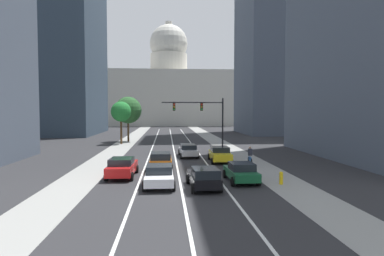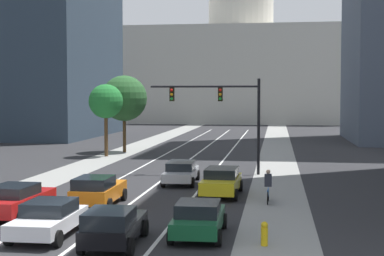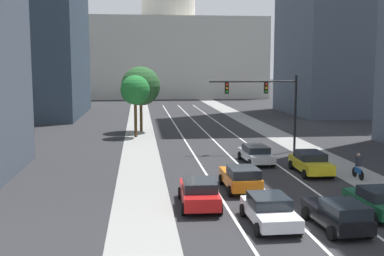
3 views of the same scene
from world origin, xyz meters
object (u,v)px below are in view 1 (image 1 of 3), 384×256
object	(u,v)px
car_green	(241,172)
car_white	(159,175)
cyclist	(250,156)
street_tree_mid_left	(128,110)
car_red	(122,167)
traffic_signal_mast	(204,113)
car_yellow	(220,154)
fire_hydrant	(281,178)
car_orange	(161,160)
car_silver	(188,150)
car_black	(204,177)
capitol_building	(169,92)
street_tree_near_left	(121,112)

from	to	relation	value
car_green	car_white	distance (m)	5.86
cyclist	street_tree_mid_left	distance (m)	28.73
car_red	traffic_signal_mast	size ratio (longest dim) A/B	0.60
car_yellow	car_red	bearing A→B (deg)	130.06
car_yellow	fire_hydrant	size ratio (longest dim) A/B	5.05
car_yellow	car_green	distance (m)	9.42
car_yellow	car_green	world-z (taller)	car_yellow
car_yellow	car_orange	bearing A→B (deg)	125.88
car_silver	cyclist	distance (m)	8.01
car_orange	traffic_signal_mast	size ratio (longest dim) A/B	0.55
car_white	traffic_signal_mast	distance (m)	20.03
car_green	fire_hydrant	size ratio (longest dim) A/B	4.59
car_silver	car_black	xyz separation A→B (m)	(0.01, -15.27, 0.03)
car_white	car_black	distance (m)	3.10
car_red	fire_hydrant	world-z (taller)	car_red
traffic_signal_mast	cyclist	size ratio (longest dim) A/B	4.48
car_green	cyclist	world-z (taller)	cyclist
car_orange	traffic_signal_mast	xyz separation A→B (m)	(5.14, 12.65, 3.96)
car_green	car_orange	bearing A→B (deg)	45.70
car_red	fire_hydrant	bearing A→B (deg)	-105.28
car_orange	traffic_signal_mast	world-z (taller)	traffic_signal_mast
car_white	street_tree_mid_left	distance (m)	33.80
car_green	car_red	distance (m)	9.05
car_orange	car_green	distance (m)	7.96
car_orange	car_green	xyz separation A→B (m)	(5.80, -5.45, -0.07)
capitol_building	car_red	distance (m)	94.32
car_red	car_black	bearing A→B (deg)	-124.96
capitol_building	fire_hydrant	world-z (taller)	capitol_building
car_white	car_red	size ratio (longest dim) A/B	0.92
car_yellow	traffic_signal_mast	xyz separation A→B (m)	(-0.66, 8.67, 3.96)
cyclist	street_tree_mid_left	size ratio (longest dim) A/B	0.23
car_yellow	car_white	distance (m)	11.79
car_black	street_tree_mid_left	size ratio (longest dim) A/B	0.57
traffic_signal_mast	cyclist	bearing A→B (deg)	-72.96
car_green	fire_hydrant	bearing A→B (deg)	-112.93
car_green	cyclist	xyz separation A→B (m)	(2.58, 7.53, 0.12)
traffic_signal_mast	car_yellow	bearing A→B (deg)	-85.65
car_red	cyclist	distance (m)	12.37
car_red	street_tree_mid_left	bearing A→B (deg)	7.47
car_silver	traffic_signal_mast	bearing A→B (deg)	-27.10
car_yellow	cyclist	distance (m)	3.20
car_silver	car_green	bearing A→B (deg)	-169.48
traffic_signal_mast	fire_hydrant	bearing A→B (deg)	-80.40
car_white	capitol_building	bearing A→B (deg)	-1.39
car_orange	fire_hydrant	world-z (taller)	car_orange
street_tree_near_left	car_green	bearing A→B (deg)	-66.56
capitol_building	car_green	world-z (taller)	capitol_building
car_orange	car_white	xyz separation A→B (m)	(-0.00, -6.29, -0.07)
car_green	street_tree_mid_left	world-z (taller)	street_tree_mid_left
car_black	fire_hydrant	size ratio (longest dim) A/B	4.67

